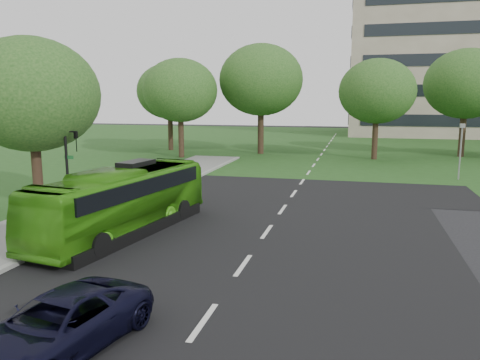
{
  "coord_description": "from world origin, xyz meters",
  "views": [
    {
      "loc": [
        3.41,
        -15.9,
        5.25
      ],
      "look_at": [
        -1.8,
        4.72,
        1.6
      ],
      "focal_mm": 35.0,
      "sensor_mm": 36.0,
      "label": 1
    }
  ],
  "objects_px": {
    "tree_park_d": "(466,84)",
    "tree_side_near": "(32,95)",
    "tree_park_a": "(180,91)",
    "suv": "(58,325)",
    "traffic_light": "(69,162)",
    "tree_park_f": "(170,91)",
    "camera_pole": "(461,144)",
    "tree_park_b": "(261,80)",
    "bus": "(124,201)",
    "tree_park_c": "(377,91)"
  },
  "relations": [
    {
      "from": "tree_park_b",
      "to": "tree_side_near",
      "type": "distance_m",
      "value": 27.05
    },
    {
      "from": "tree_park_a",
      "to": "traffic_light",
      "type": "xyz_separation_m",
      "value": [
        3.55,
        -22.49,
        -3.55
      ]
    },
    {
      "from": "tree_park_f",
      "to": "bus",
      "type": "height_order",
      "value": "tree_park_f"
    },
    {
      "from": "tree_park_f",
      "to": "camera_pole",
      "type": "xyz_separation_m",
      "value": [
        25.82,
        -12.77,
        -3.72
      ]
    },
    {
      "from": "suv",
      "to": "tree_park_b",
      "type": "bearing_deg",
      "value": 106.15
    },
    {
      "from": "tree_park_c",
      "to": "bus",
      "type": "distance_m",
      "value": 29.13
    },
    {
      "from": "tree_side_near",
      "to": "bus",
      "type": "relative_size",
      "value": 0.86
    },
    {
      "from": "tree_side_near",
      "to": "bus",
      "type": "height_order",
      "value": "tree_side_near"
    },
    {
      "from": "tree_side_near",
      "to": "tree_park_b",
      "type": "bearing_deg",
      "value": 79.04
    },
    {
      "from": "tree_park_d",
      "to": "tree_side_near",
      "type": "height_order",
      "value": "tree_park_d"
    },
    {
      "from": "camera_pole",
      "to": "tree_side_near",
      "type": "bearing_deg",
      "value": -132.71
    },
    {
      "from": "tree_park_f",
      "to": "traffic_light",
      "type": "height_order",
      "value": "tree_park_f"
    },
    {
      "from": "tree_park_d",
      "to": "camera_pole",
      "type": "height_order",
      "value": "tree_park_d"
    },
    {
      "from": "tree_park_a",
      "to": "bus",
      "type": "xyz_separation_m",
      "value": [
        6.9,
        -23.97,
        -4.78
      ]
    },
    {
      "from": "suv",
      "to": "tree_park_f",
      "type": "bearing_deg",
      "value": 120.15
    },
    {
      "from": "camera_pole",
      "to": "traffic_light",
      "type": "bearing_deg",
      "value": -128.57
    },
    {
      "from": "tree_park_a",
      "to": "traffic_light",
      "type": "distance_m",
      "value": 23.04
    },
    {
      "from": "traffic_light",
      "to": "camera_pole",
      "type": "bearing_deg",
      "value": 42.17
    },
    {
      "from": "tree_park_a",
      "to": "tree_park_f",
      "type": "distance_m",
      "value": 6.69
    },
    {
      "from": "traffic_light",
      "to": "camera_pole",
      "type": "distance_m",
      "value": 24.38
    },
    {
      "from": "tree_park_f",
      "to": "bus",
      "type": "relative_size",
      "value": 0.96
    },
    {
      "from": "tree_park_a",
      "to": "camera_pole",
      "type": "height_order",
      "value": "tree_park_a"
    },
    {
      "from": "tree_park_f",
      "to": "tree_side_near",
      "type": "bearing_deg",
      "value": -80.12
    },
    {
      "from": "tree_park_a",
      "to": "bus",
      "type": "bearing_deg",
      "value": -73.95
    },
    {
      "from": "tree_park_b",
      "to": "traffic_light",
      "type": "distance_m",
      "value": 27.68
    },
    {
      "from": "bus",
      "to": "camera_pole",
      "type": "distance_m",
      "value": 22.99
    },
    {
      "from": "traffic_light",
      "to": "tree_side_near",
      "type": "bearing_deg",
      "value": 166.67
    },
    {
      "from": "tree_side_near",
      "to": "tree_park_a",
      "type": "bearing_deg",
      "value": 93.61
    },
    {
      "from": "tree_park_b",
      "to": "tree_side_near",
      "type": "bearing_deg",
      "value": -100.96
    },
    {
      "from": "tree_park_b",
      "to": "tree_park_f",
      "type": "height_order",
      "value": "tree_park_b"
    },
    {
      "from": "tree_side_near",
      "to": "camera_pole",
      "type": "xyz_separation_m",
      "value": [
        21.02,
        14.83,
        -3.08
      ]
    },
    {
      "from": "tree_park_b",
      "to": "tree_park_d",
      "type": "height_order",
      "value": "tree_park_b"
    },
    {
      "from": "tree_park_b",
      "to": "bus",
      "type": "xyz_separation_m",
      "value": [
        0.39,
        -28.62,
        -5.83
      ]
    },
    {
      "from": "tree_park_c",
      "to": "traffic_light",
      "type": "xyz_separation_m",
      "value": [
        -13.71,
        -25.33,
        -3.45
      ]
    },
    {
      "from": "tree_park_f",
      "to": "tree_side_near",
      "type": "xyz_separation_m",
      "value": [
        4.81,
        -27.6,
        -0.65
      ]
    },
    {
      "from": "tree_park_d",
      "to": "bus",
      "type": "relative_size",
      "value": 1.06
    },
    {
      "from": "tree_park_a",
      "to": "tree_side_near",
      "type": "xyz_separation_m",
      "value": [
        1.38,
        -21.86,
        -0.61
      ]
    },
    {
      "from": "tree_park_c",
      "to": "suv",
      "type": "height_order",
      "value": "tree_park_c"
    },
    {
      "from": "tree_park_a",
      "to": "tree_side_near",
      "type": "relative_size",
      "value": 1.11
    },
    {
      "from": "tree_park_b",
      "to": "camera_pole",
      "type": "xyz_separation_m",
      "value": [
        15.89,
        -11.68,
        -4.73
      ]
    },
    {
      "from": "tree_park_c",
      "to": "tree_park_d",
      "type": "relative_size",
      "value": 0.89
    },
    {
      "from": "tree_park_c",
      "to": "camera_pole",
      "type": "height_order",
      "value": "tree_park_c"
    },
    {
      "from": "tree_park_d",
      "to": "traffic_light",
      "type": "distance_m",
      "value": 36.65
    },
    {
      "from": "tree_park_a",
      "to": "tree_side_near",
      "type": "bearing_deg",
      "value": -86.39
    },
    {
      "from": "suv",
      "to": "traffic_light",
      "type": "relative_size",
      "value": 1.01
    },
    {
      "from": "tree_park_a",
      "to": "bus",
      "type": "height_order",
      "value": "tree_park_a"
    },
    {
      "from": "tree_park_d",
      "to": "tree_side_near",
      "type": "relative_size",
      "value": 1.22
    },
    {
      "from": "traffic_light",
      "to": "tree_park_a",
      "type": "bearing_deg",
      "value": 101.77
    },
    {
      "from": "tree_side_near",
      "to": "tree_park_f",
      "type": "bearing_deg",
      "value": 99.88
    },
    {
      "from": "tree_park_f",
      "to": "camera_pole",
      "type": "bearing_deg",
      "value": -26.31
    }
  ]
}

